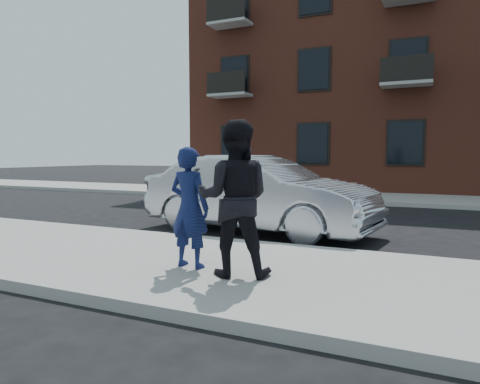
% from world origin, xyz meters
% --- Properties ---
extents(ground, '(100.00, 100.00, 0.00)m').
position_xyz_m(ground, '(0.00, 0.00, 0.00)').
color(ground, black).
rests_on(ground, ground).
extents(near_sidewalk, '(50.00, 3.50, 0.15)m').
position_xyz_m(near_sidewalk, '(0.00, -0.25, 0.07)').
color(near_sidewalk, gray).
rests_on(near_sidewalk, ground).
extents(near_curb, '(50.00, 0.10, 0.15)m').
position_xyz_m(near_curb, '(0.00, 1.55, 0.07)').
color(near_curb, '#999691').
rests_on(near_curb, ground).
extents(far_sidewalk, '(50.00, 3.50, 0.15)m').
position_xyz_m(far_sidewalk, '(0.00, 11.25, 0.07)').
color(far_sidewalk, gray).
rests_on(far_sidewalk, ground).
extents(far_curb, '(50.00, 0.10, 0.15)m').
position_xyz_m(far_curb, '(0.00, 9.45, 0.07)').
color(far_curb, '#999691').
rests_on(far_curb, ground).
extents(apartment_building, '(24.30, 10.30, 12.30)m').
position_xyz_m(apartment_building, '(2.00, 18.00, 6.16)').
color(apartment_building, brown).
rests_on(apartment_building, ground).
extents(silver_sedan, '(5.42, 2.55, 1.72)m').
position_xyz_m(silver_sedan, '(-2.35, 3.14, 0.86)').
color(silver_sedan, '#B7BABF').
rests_on(silver_sedan, ground).
extents(man_hoodie, '(0.65, 0.52, 1.68)m').
position_xyz_m(man_hoodie, '(-1.92, -0.49, 0.99)').
color(man_hoodie, navy).
rests_on(man_hoodie, near_sidewalk).
extents(man_peacoat, '(1.17, 1.04, 2.02)m').
position_xyz_m(man_peacoat, '(-1.18, -0.60, 1.16)').
color(man_peacoat, black).
rests_on(man_peacoat, near_sidewalk).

